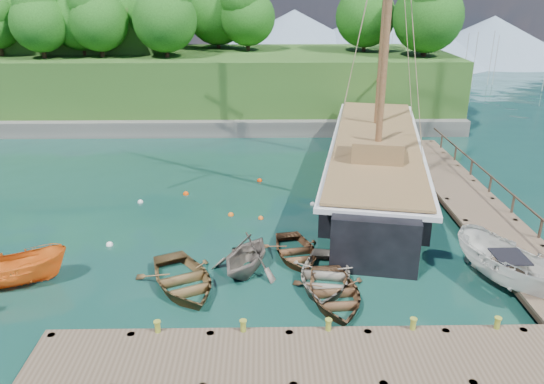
% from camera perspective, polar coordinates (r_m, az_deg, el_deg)
% --- Properties ---
extents(ground, '(160.00, 160.00, 0.00)m').
position_cam_1_polar(ground, '(23.92, -0.25, -8.60)').
color(ground, '#0F322D').
rests_on(ground, ground).
extents(dock_near, '(20.00, 3.20, 1.10)m').
position_cam_1_polar(dock_near, '(18.45, 6.57, -17.52)').
color(dock_near, brown).
rests_on(dock_near, ground).
extents(dock_east, '(3.20, 24.00, 1.10)m').
position_cam_1_polar(dock_east, '(32.23, 20.47, -0.93)').
color(dock_east, brown).
rests_on(dock_east, ground).
extents(bollard_0, '(0.26, 0.26, 0.45)m').
position_cam_1_polar(bollard_0, '(20.03, -12.02, -15.88)').
color(bollard_0, olive).
rests_on(bollard_0, ground).
extents(bollard_1, '(0.26, 0.26, 0.45)m').
position_cam_1_polar(bollard_1, '(19.69, -3.07, -16.10)').
color(bollard_1, olive).
rests_on(bollard_1, ground).
extents(bollard_2, '(0.26, 0.26, 0.45)m').
position_cam_1_polar(bollard_2, '(19.81, 5.99, -15.95)').
color(bollard_2, olive).
rests_on(bollard_2, ground).
extents(bollard_3, '(0.26, 0.26, 0.45)m').
position_cam_1_polar(bollard_3, '(20.37, 14.72, -15.44)').
color(bollard_3, olive).
rests_on(bollard_3, ground).
extents(bollard_4, '(0.26, 0.26, 0.45)m').
position_cam_1_polar(bollard_4, '(21.34, 22.76, -14.66)').
color(bollard_4, olive).
rests_on(bollard_4, ground).
extents(rowboat_0, '(5.06, 5.70, 0.98)m').
position_cam_1_polar(rowboat_0, '(23.13, -9.51, -10.09)').
color(rowboat_0, brown).
rests_on(rowboat_0, ground).
extents(rowboat_1, '(4.33, 4.58, 1.91)m').
position_cam_1_polar(rowboat_1, '(24.01, -2.80, -8.50)').
color(rowboat_1, '#695E55').
rests_on(rowboat_1, ground).
extents(rowboat_2, '(3.37, 4.50, 0.89)m').
position_cam_1_polar(rowboat_2, '(22.11, 6.68, -11.54)').
color(rowboat_2, '#523621').
rests_on(rowboat_2, ground).
extents(rowboat_3, '(3.99, 5.06, 0.95)m').
position_cam_1_polar(rowboat_3, '(23.20, 5.64, -9.76)').
color(rowboat_3, slate).
rests_on(rowboat_3, ground).
extents(rowboat_4, '(3.48, 4.35, 0.81)m').
position_cam_1_polar(rowboat_4, '(25.14, 2.56, -7.01)').
color(rowboat_4, brown).
rests_on(rowboat_4, ground).
extents(motorboat_orange, '(4.69, 2.86, 1.70)m').
position_cam_1_polar(motorboat_orange, '(25.40, -25.79, -9.06)').
color(motorboat_orange, orange).
rests_on(motorboat_orange, ground).
extents(cabin_boat_white, '(4.05, 5.92, 2.14)m').
position_cam_1_polar(cabin_boat_white, '(24.96, 23.74, -9.25)').
color(cabin_boat_white, silver).
rests_on(cabin_boat_white, ground).
extents(schooner, '(9.78, 29.67, 22.34)m').
position_cam_1_polar(schooner, '(34.29, 10.98, 2.84)').
color(schooner, black).
rests_on(schooner, ground).
extents(mooring_buoy_0, '(0.34, 0.34, 0.34)m').
position_cam_1_polar(mooring_buoy_0, '(27.38, -17.06, -5.50)').
color(mooring_buoy_0, white).
rests_on(mooring_buoy_0, ground).
extents(mooring_buoy_1, '(0.33, 0.33, 0.33)m').
position_cam_1_polar(mooring_buoy_1, '(29.52, -4.44, -2.52)').
color(mooring_buoy_1, orange).
rests_on(mooring_buoy_1, ground).
extents(mooring_buoy_2, '(0.29, 0.29, 0.29)m').
position_cam_1_polar(mooring_buoy_2, '(29.03, -1.21, -2.89)').
color(mooring_buoy_2, orange).
rests_on(mooring_buoy_2, ground).
extents(mooring_buoy_3, '(0.31, 0.31, 0.31)m').
position_cam_1_polar(mooring_buoy_3, '(30.93, 4.39, -1.36)').
color(mooring_buoy_3, silver).
rests_on(mooring_buoy_3, ground).
extents(mooring_buoy_4, '(0.35, 0.35, 0.35)m').
position_cam_1_polar(mooring_buoy_4, '(32.74, -9.25, -0.26)').
color(mooring_buoy_4, '#F54704').
rests_on(mooring_buoy_4, ground).
extents(mooring_buoy_5, '(0.34, 0.34, 0.34)m').
position_cam_1_polar(mooring_buoy_5, '(34.50, -1.34, 1.18)').
color(mooring_buoy_5, '#DA3400').
rests_on(mooring_buoy_5, ground).
extents(mooring_buoy_6, '(0.32, 0.32, 0.32)m').
position_cam_1_polar(mooring_buoy_6, '(32.08, -13.97, -1.10)').
color(mooring_buoy_6, white).
rests_on(mooring_buoy_6, ground).
extents(headland, '(51.00, 19.31, 12.90)m').
position_cam_1_polar(headland, '(53.93, -14.99, 13.97)').
color(headland, '#474744').
rests_on(headland, ground).
extents(distant_ridge, '(117.00, 40.00, 10.00)m').
position_cam_1_polar(distant_ridge, '(91.11, 1.94, 16.74)').
color(distant_ridge, '#728CA5').
rests_on(distant_ridge, ground).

